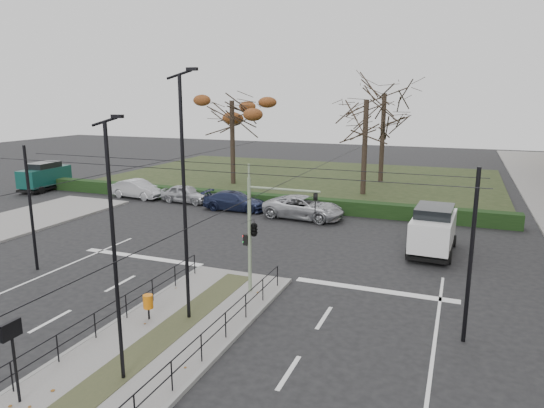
% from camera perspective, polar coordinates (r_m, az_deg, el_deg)
% --- Properties ---
extents(ground, '(140.00, 140.00, 0.00)m').
position_cam_1_polar(ground, '(18.91, -9.81, -13.24)').
color(ground, black).
rests_on(ground, ground).
extents(median_island, '(4.40, 15.00, 0.14)m').
position_cam_1_polar(median_island, '(17.04, -14.33, -16.24)').
color(median_island, slate).
rests_on(median_island, ground).
extents(park, '(38.00, 26.00, 0.10)m').
position_cam_1_polar(park, '(49.51, 3.45, 3.06)').
color(park, black).
rests_on(park, ground).
extents(hedge, '(38.00, 1.00, 1.00)m').
position_cam_1_polar(hedge, '(37.13, -2.96, 0.58)').
color(hedge, black).
rests_on(hedge, ground).
extents(median_railing, '(4.14, 13.24, 0.92)m').
position_cam_1_polar(median_railing, '(16.56, -14.71, -13.63)').
color(median_railing, black).
rests_on(median_railing, median_island).
extents(catenary, '(20.00, 34.00, 6.00)m').
position_cam_1_polar(catenary, '(19.05, -7.68, -2.00)').
color(catenary, black).
rests_on(catenary, ground).
extents(traffic_light, '(3.29, 1.89, 4.84)m').
position_cam_1_polar(traffic_light, '(19.79, -1.92, -2.74)').
color(traffic_light, gray).
rests_on(traffic_light, median_island).
extents(litter_bin, '(0.37, 0.37, 0.94)m').
position_cam_1_polar(litter_bin, '(18.64, -14.37, -11.10)').
color(litter_bin, black).
rests_on(litter_bin, median_island).
extents(info_panel, '(0.13, 0.61, 2.33)m').
position_cam_1_polar(info_panel, '(14.78, -28.28, -13.85)').
color(info_panel, black).
rests_on(info_panel, median_island).
extents(streetlamp_median_near, '(0.63, 0.13, 7.57)m').
position_cam_1_polar(streetlamp_median_near, '(14.03, -18.02, -5.39)').
color(streetlamp_median_near, black).
rests_on(streetlamp_median_near, median_island).
extents(streetlamp_median_far, '(0.75, 0.15, 8.96)m').
position_cam_1_polar(streetlamp_median_far, '(17.29, -10.23, 0.76)').
color(streetlamp_median_far, black).
rests_on(streetlamp_median_far, median_island).
extents(parked_car_first, '(4.19, 1.87, 1.40)m').
position_cam_1_polar(parked_car_first, '(38.67, -10.09, 1.19)').
color(parked_car_first, '#A5A7AD').
rests_on(parked_car_first, ground).
extents(parked_car_second, '(4.69, 2.01, 1.50)m').
position_cam_1_polar(parked_car_second, '(41.30, -15.54, 1.71)').
color(parked_car_second, '#A5A7AD').
rests_on(parked_car_second, ground).
extents(parked_car_third, '(4.84, 2.16, 1.38)m').
position_cam_1_polar(parked_car_third, '(35.62, -4.37, 0.37)').
color(parked_car_third, '#1B223F').
rests_on(parked_car_third, ground).
extents(parked_car_fourth, '(5.75, 3.03, 1.54)m').
position_cam_1_polar(parked_car_fourth, '(33.14, 3.76, -0.40)').
color(parked_car_fourth, '#A5A7AD').
rests_on(parked_car_fourth, ground).
extents(white_van, '(2.38, 4.91, 2.54)m').
position_cam_1_polar(white_van, '(27.09, 18.45, -2.78)').
color(white_van, silver).
rests_on(white_van, ground).
extents(green_van, '(2.34, 5.10, 2.50)m').
position_cam_1_polar(green_van, '(47.57, -25.17, 3.02)').
color(green_van, '#0D3933').
rests_on(green_van, ground).
extents(rust_tree, '(7.41, 7.41, 10.16)m').
position_cam_1_polar(rust_tree, '(45.62, -4.75, 12.02)').
color(rust_tree, black).
rests_on(rust_tree, park).
extents(bare_tree_center, '(7.02, 7.02, 11.13)m').
position_cam_1_polar(bare_tree_center, '(47.69, 13.07, 11.83)').
color(bare_tree_center, black).
rests_on(bare_tree_center, park).
extents(bare_tree_near, '(5.71, 5.71, 10.42)m').
position_cam_1_polar(bare_tree_near, '(41.08, 11.04, 11.16)').
color(bare_tree_near, black).
rests_on(bare_tree_near, park).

